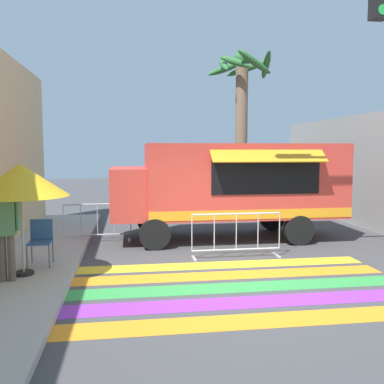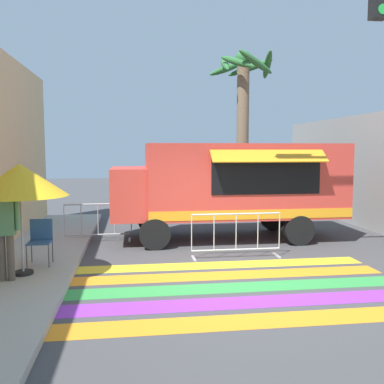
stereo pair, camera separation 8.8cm
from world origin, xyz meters
name	(u,v)px [view 1 (the left image)]	position (x,y,z in m)	size (l,w,h in m)	color
ground_plane	(228,280)	(0.00, 0.00, 0.00)	(60.00, 60.00, 0.00)	#424244
crosswalk_painted	(234,287)	(0.00, -0.49, 0.00)	(6.40, 3.60, 0.01)	orange
food_truck	(225,183)	(0.78, 3.72, 1.57)	(6.25, 2.74, 2.64)	#D13D33
patio_umbrella	(20,180)	(-3.84, 0.45, 1.92)	(1.76, 1.76, 2.10)	black
folding_chair	(41,238)	(-3.66, 1.17, 0.69)	(0.45, 0.45, 0.92)	#4C4C51
vendor_person	(6,225)	(-4.03, 0.09, 1.15)	(0.53, 0.23, 1.77)	brown
barricade_front	(236,236)	(0.57, 1.62, 0.51)	(2.09, 0.44, 1.04)	#B7BABF
barricade_side	(98,223)	(-2.71, 3.84, 0.51)	(1.80, 0.44, 1.04)	#B7BABF
palm_tree	(242,110)	(2.22, 7.45, 3.92)	(2.52, 2.38, 6.00)	#7A664C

